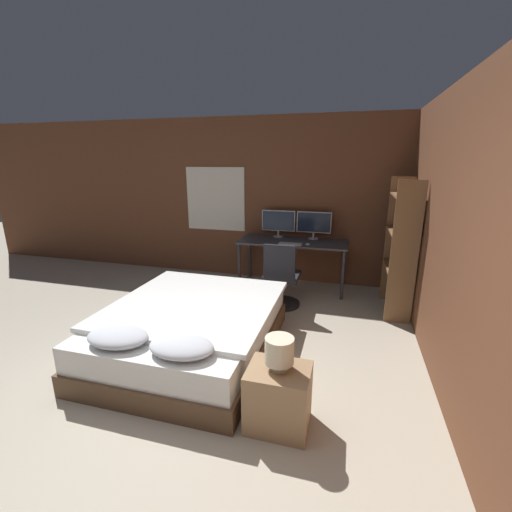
{
  "coord_description": "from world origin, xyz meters",
  "views": [
    {
      "loc": [
        1.29,
        -1.79,
        2.01
      ],
      "look_at": [
        0.09,
        2.53,
        0.75
      ],
      "focal_mm": 24.0,
      "sensor_mm": 36.0,
      "label": 1
    }
  ],
  "objects": [
    {
      "name": "office_chair",
      "position": [
        0.43,
        2.64,
        0.38
      ],
      "size": [
        0.52,
        0.52,
        0.93
      ],
      "color": "black",
      "rests_on": "ground_plane"
    },
    {
      "name": "monitor_left",
      "position": [
        0.16,
        3.67,
        1.03
      ],
      "size": [
        0.55,
        0.16,
        0.44
      ],
      "color": "#B7B7BC",
      "rests_on": "desk"
    },
    {
      "name": "wall_side_right",
      "position": [
        2.17,
        1.5,
        1.35
      ],
      "size": [
        0.06,
        12.0,
        2.7
      ],
      "color": "brown",
      "rests_on": "ground_plane"
    },
    {
      "name": "ground_plane",
      "position": [
        0.0,
        0.0,
        0.0
      ],
      "size": [
        20.0,
        20.0,
        0.0
      ],
      "primitive_type": "plane",
      "color": "#B2A893"
    },
    {
      "name": "bookshelf",
      "position": [
        1.96,
        2.84,
        0.98
      ],
      "size": [
        0.32,
        0.81,
        1.79
      ],
      "color": "brown",
      "rests_on": "ground_plane"
    },
    {
      "name": "monitor_right",
      "position": [
        0.74,
        3.67,
        1.03
      ],
      "size": [
        0.55,
        0.16,
        0.44
      ],
      "color": "#B7B7BC",
      "rests_on": "desk"
    },
    {
      "name": "computer_mouse",
      "position": [
        0.71,
        3.19,
        0.8
      ],
      "size": [
        0.07,
        0.05,
        0.04
      ],
      "color": "#B7B7BC",
      "rests_on": "desk"
    },
    {
      "name": "bedside_lamp",
      "position": [
        0.86,
        0.41,
        0.66
      ],
      "size": [
        0.22,
        0.22,
        0.26
      ],
      "color": "gray",
      "rests_on": "nightstand"
    },
    {
      "name": "bed",
      "position": [
        -0.26,
        1.21,
        0.27
      ],
      "size": [
        1.69,
        2.07,
        0.61
      ],
      "color": "brown",
      "rests_on": "ground_plane"
    },
    {
      "name": "wall_back",
      "position": [
        -0.01,
        3.84,
        1.35
      ],
      "size": [
        12.0,
        0.08,
        2.7
      ],
      "color": "brown",
      "rests_on": "ground_plane"
    },
    {
      "name": "nightstand",
      "position": [
        0.86,
        0.41,
        0.25
      ],
      "size": [
        0.48,
        0.39,
        0.5
      ],
      "color": "#997551",
      "rests_on": "ground_plane"
    },
    {
      "name": "keyboard",
      "position": [
        0.45,
        3.19,
        0.79
      ],
      "size": [
        0.35,
        0.13,
        0.02
      ],
      "color": "#B7B7BC",
      "rests_on": "desk"
    },
    {
      "name": "desk",
      "position": [
        0.45,
        3.43,
        0.7
      ],
      "size": [
        1.7,
        0.69,
        0.78
      ],
      "color": "#38383D",
      "rests_on": "ground_plane"
    }
  ]
}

